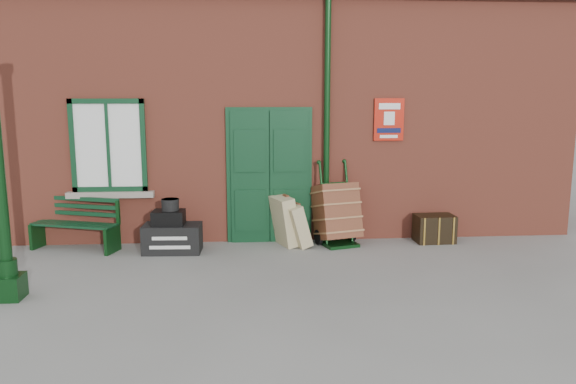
{
  "coord_description": "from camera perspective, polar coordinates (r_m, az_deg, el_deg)",
  "views": [
    {
      "loc": [
        -0.7,
        -7.78,
        2.48
      ],
      "look_at": [
        -0.05,
        0.6,
        1.0
      ],
      "focal_mm": 35.0,
      "sensor_mm": 36.0,
      "label": 1
    }
  ],
  "objects": [
    {
      "name": "suitcase_back",
      "position": [
        9.25,
        -0.35,
        -2.94
      ],
      "size": [
        0.52,
        0.65,
        0.82
      ],
      "primitive_type": "cube",
      "rotation": [
        0.0,
        -0.15,
        0.35
      ],
      "color": "tan",
      "rests_on": "ground"
    },
    {
      "name": "station_building",
      "position": [
        11.3,
        -0.87,
        8.37
      ],
      "size": [
        10.3,
        4.3,
        4.36
      ],
      "color": "#AA4B36",
      "rests_on": "ground"
    },
    {
      "name": "dark_trunk",
      "position": [
        9.8,
        14.65,
        -3.61
      ],
      "size": [
        0.66,
        0.44,
        0.46
      ],
      "primitive_type": "cube",
      "rotation": [
        0.0,
        0.0,
        0.03
      ],
      "color": "black",
      "rests_on": "ground"
    },
    {
      "name": "ground",
      "position": [
        8.19,
        0.71,
        -7.63
      ],
      "size": [
        80.0,
        80.0,
        0.0
      ],
      "primitive_type": "plane",
      "color": "gray",
      "rests_on": "ground"
    },
    {
      "name": "bench",
      "position": [
        9.64,
        -20.68,
        -2.93
      ],
      "size": [
        1.46,
        0.84,
        0.86
      ],
      "rotation": [
        0.0,
        0.0,
        -0.32
      ],
      "color": "#0E341B",
      "rests_on": "ground"
    },
    {
      "name": "houdini_trunk",
      "position": [
        9.07,
        -11.65,
        -4.62
      ],
      "size": [
        0.92,
        0.54,
        0.45
      ],
      "primitive_type": "cube",
      "rotation": [
        0.0,
        0.0,
        -0.05
      ],
      "color": "black",
      "rests_on": "ground"
    },
    {
      "name": "suitcase_front",
      "position": [
        9.17,
        0.82,
        -3.39
      ],
      "size": [
        0.54,
        0.62,
        0.72
      ],
      "primitive_type": "cube",
      "rotation": [
        0.0,
        -0.28,
        0.35
      ],
      "color": "tan",
      "rests_on": "ground"
    },
    {
      "name": "porter_trolley",
      "position": [
        9.34,
        4.97,
        -2.13
      ],
      "size": [
        0.83,
        0.87,
        1.36
      ],
      "rotation": [
        0.0,
        0.0,
        0.28
      ],
      "color": "black",
      "rests_on": "ground"
    },
    {
      "name": "hatbox",
      "position": [
        8.98,
        -11.88,
        -1.26
      ],
      "size": [
        0.28,
        0.28,
        0.18
      ],
      "primitive_type": "cylinder",
      "rotation": [
        0.0,
        0.0,
        -0.05
      ],
      "color": "black",
      "rests_on": "strongbox"
    },
    {
      "name": "canopy_column",
      "position": [
        7.45,
        -27.26,
        0.59
      ],
      "size": [
        0.34,
        0.34,
        3.61
      ],
      "color": "black",
      "rests_on": "ground"
    },
    {
      "name": "strongbox",
      "position": [
        9.0,
        -12.04,
        -2.55
      ],
      "size": [
        0.51,
        0.38,
        0.22
      ],
      "primitive_type": "cube",
      "rotation": [
        0.0,
        0.0,
        -0.05
      ],
      "color": "black",
      "rests_on": "houdini_trunk"
    }
  ]
}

